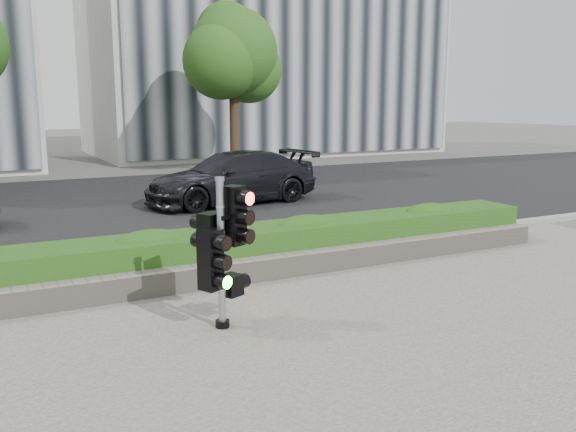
% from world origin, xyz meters
% --- Properties ---
extents(ground, '(120.00, 120.00, 0.00)m').
position_xyz_m(ground, '(0.00, 0.00, 0.00)').
color(ground, '#51514C').
rests_on(ground, ground).
extents(sidewalk, '(16.00, 11.00, 0.03)m').
position_xyz_m(sidewalk, '(0.00, -2.50, 0.01)').
color(sidewalk, '#9E9389').
rests_on(sidewalk, ground).
extents(road, '(60.00, 13.00, 0.02)m').
position_xyz_m(road, '(0.00, 10.00, 0.01)').
color(road, black).
rests_on(road, ground).
extents(curb, '(60.00, 0.25, 0.12)m').
position_xyz_m(curb, '(0.00, 3.15, 0.06)').
color(curb, gray).
rests_on(curb, ground).
extents(stone_wall, '(12.00, 0.32, 0.34)m').
position_xyz_m(stone_wall, '(0.00, 1.90, 0.20)').
color(stone_wall, gray).
rests_on(stone_wall, sidewalk).
extents(hedge, '(12.00, 1.00, 0.68)m').
position_xyz_m(hedge, '(0.00, 2.55, 0.37)').
color(hedge, '#468729').
rests_on(hedge, sidewalk).
extents(building_right, '(18.00, 10.00, 12.00)m').
position_xyz_m(building_right, '(11.00, 25.00, 6.00)').
color(building_right, '#B7B7B2').
rests_on(building_right, ground).
extents(tree_right, '(4.10, 3.58, 6.53)m').
position_xyz_m(tree_right, '(5.48, 15.55, 4.48)').
color(tree_right, black).
rests_on(tree_right, ground).
extents(traffic_signal, '(0.67, 0.61, 1.85)m').
position_xyz_m(traffic_signal, '(-0.92, 0.28, 1.05)').
color(traffic_signal, black).
rests_on(traffic_signal, sidewalk).
extents(car_dark, '(5.05, 2.57, 1.40)m').
position_xyz_m(car_dark, '(2.72, 8.94, 0.72)').
color(car_dark, black).
rests_on(car_dark, road).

